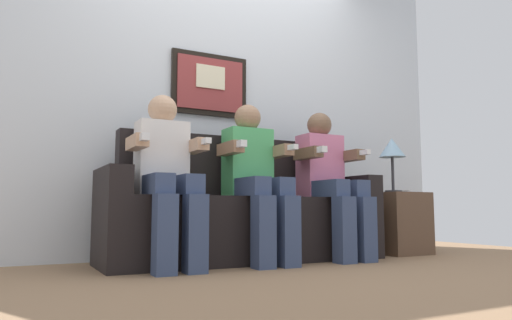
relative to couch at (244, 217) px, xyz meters
The scene contains 9 objects.
ground_plane 0.45m from the couch, 90.00° to the right, with size 5.73×5.73×0.00m, color #8C6B4C.
back_wall_assembly 1.08m from the couch, 90.40° to the left, with size 4.40×0.10×2.60m.
couch is the anchor object (origin of this frame).
person_on_left 0.71m from the couch, 164.98° to the right, with size 0.46×0.56×1.11m.
person_in_middle 0.34m from the couch, 90.02° to the right, with size 0.46×0.56×1.11m.
person_on_right 0.71m from the couch, 15.03° to the right, with size 0.46×0.56×1.11m.
side_table_right 1.36m from the couch, ahead, with size 0.40×0.40×0.50m.
table_lamp 1.46m from the couch, ahead, with size 0.22×0.22×0.46m.
spare_remote_on_table 1.45m from the couch, ahead, with size 0.04×0.13×0.02m, color white.
Camera 1 is at (-1.51, -2.72, 0.36)m, focal length 33.36 mm.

